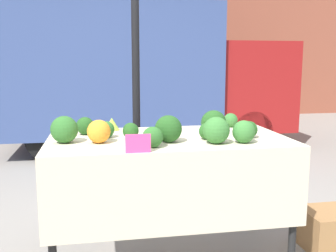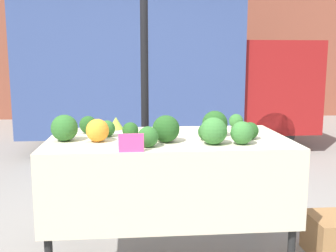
{
  "view_description": "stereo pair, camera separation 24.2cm",
  "coord_description": "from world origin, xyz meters",
  "px_view_note": "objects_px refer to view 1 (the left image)",
  "views": [
    {
      "loc": [
        -0.47,
        -2.67,
        1.43
      ],
      "look_at": [
        0.0,
        0.0,
        0.99
      ],
      "focal_mm": 42.0,
      "sensor_mm": 36.0,
      "label": 1
    },
    {
      "loc": [
        -0.23,
        -2.7,
        1.43
      ],
      "look_at": [
        0.0,
        0.0,
        0.99
      ],
      "focal_mm": 42.0,
      "sensor_mm": 36.0,
      "label": 2
    }
  ],
  "objects_px": {
    "orange_cauliflower": "(99,132)",
    "price_sign": "(138,144)",
    "parked_truck": "(137,74)",
    "produce_crate": "(331,230)"
  },
  "relations": [
    {
      "from": "parked_truck",
      "to": "price_sign",
      "type": "xyz_separation_m",
      "value": [
        -0.44,
        -4.47,
        -0.26
      ]
    },
    {
      "from": "price_sign",
      "to": "parked_truck",
      "type": "bearing_deg",
      "value": 84.31
    },
    {
      "from": "price_sign",
      "to": "produce_crate",
      "type": "distance_m",
      "value": 1.76
    },
    {
      "from": "parked_truck",
      "to": "produce_crate",
      "type": "bearing_deg",
      "value": -75.32
    },
    {
      "from": "orange_cauliflower",
      "to": "price_sign",
      "type": "relative_size",
      "value": 1.03
    },
    {
      "from": "orange_cauliflower",
      "to": "price_sign",
      "type": "height_order",
      "value": "orange_cauliflower"
    },
    {
      "from": "parked_truck",
      "to": "price_sign",
      "type": "bearing_deg",
      "value": -95.69
    },
    {
      "from": "orange_cauliflower",
      "to": "produce_crate",
      "type": "bearing_deg",
      "value": 1.3
    },
    {
      "from": "orange_cauliflower",
      "to": "price_sign",
      "type": "xyz_separation_m",
      "value": [
        0.22,
        -0.32,
        -0.02
      ]
    },
    {
      "from": "parked_truck",
      "to": "orange_cauliflower",
      "type": "bearing_deg",
      "value": -99.16
    }
  ]
}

